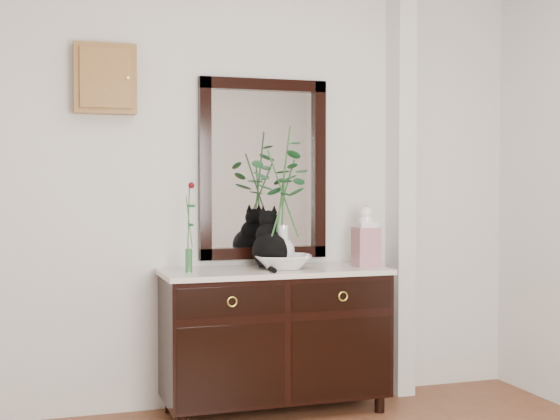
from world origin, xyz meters
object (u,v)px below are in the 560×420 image
object	(u,v)px
sideboard	(275,333)
lotus_bowl	(283,262)
ginger_jar	(366,235)
cat	(271,239)

from	to	relation	value
sideboard	lotus_bowl	xyz separation A→B (m)	(0.05, -0.01, 0.42)
lotus_bowl	ginger_jar	world-z (taller)	ginger_jar
sideboard	cat	xyz separation A→B (m)	(-0.02, 0.02, 0.55)
sideboard	cat	distance (m)	0.55
cat	lotus_bowl	size ratio (longest dim) A/B	1.04
cat	lotus_bowl	world-z (taller)	cat
lotus_bowl	cat	bearing A→B (deg)	155.26
sideboard	lotus_bowl	bearing A→B (deg)	-13.24
cat	ginger_jar	distance (m)	0.59
cat	ginger_jar	xyz separation A→B (m)	(0.59, -0.05, 0.01)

